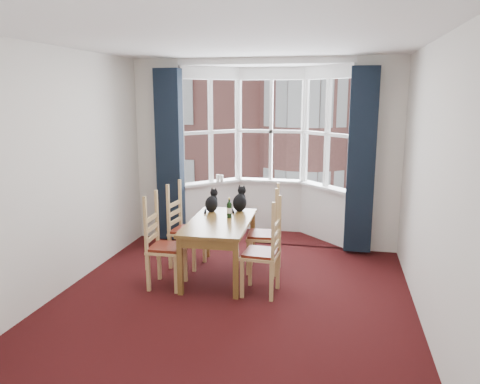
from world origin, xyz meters
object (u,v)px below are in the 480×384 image
(chair_left_near, at_px, (159,248))
(wine_bottle, at_px, (229,209))
(candle_short, at_px, (222,178))
(dining_table, at_px, (220,228))
(chair_left_far, at_px, (181,231))
(chair_right_near, at_px, (268,255))
(candle_tall, at_px, (218,178))
(cat_left, at_px, (212,203))
(cat_right, at_px, (240,201))
(chair_right_far, at_px, (270,236))

(chair_left_near, distance_m, wine_bottle, 1.02)
(chair_left_near, height_order, candle_short, candle_short)
(dining_table, xyz_separation_m, chair_left_far, (-0.61, 0.27, -0.16))
(chair_right_near, bearing_deg, candle_tall, 117.85)
(cat_left, xyz_separation_m, cat_right, (0.36, 0.12, 0.01))
(chair_left_far, height_order, candle_tall, candle_tall)
(chair_left_far, distance_m, chair_right_near, 1.47)
(cat_left, bearing_deg, chair_left_near, -113.96)
(cat_right, bearing_deg, candle_short, 114.50)
(chair_left_near, height_order, chair_right_far, same)
(wine_bottle, xyz_separation_m, candle_tall, (-0.57, 1.62, 0.10))
(chair_left_near, distance_m, candle_short, 2.34)
(candle_short, bearing_deg, cat_left, -81.22)
(chair_left_far, xyz_separation_m, wine_bottle, (0.69, -0.09, 0.36))
(cat_right, xyz_separation_m, wine_bottle, (-0.06, -0.38, -0.02))
(chair_left_far, xyz_separation_m, chair_right_far, (1.20, 0.02, 0.00))
(chair_left_near, xyz_separation_m, candle_short, (0.19, 2.29, 0.45))
(chair_right_far, relative_size, candle_short, 8.18)
(cat_left, bearing_deg, chair_right_far, -10.42)
(chair_right_near, distance_m, cat_right, 1.20)
(wine_bottle, distance_m, candle_tall, 1.72)
(cat_right, relative_size, candle_short, 3.17)
(chair_left_far, relative_size, cat_right, 2.58)
(cat_left, height_order, cat_right, cat_right)
(candle_tall, distance_m, candle_short, 0.06)
(chair_left_near, xyz_separation_m, chair_right_far, (1.22, 0.76, 0.00))
(candle_short, bearing_deg, cat_right, -65.50)
(dining_table, xyz_separation_m, chair_right_near, (0.69, -0.44, -0.16))
(dining_table, distance_m, chair_left_near, 0.80)
(chair_right_far, xyz_separation_m, candle_tall, (-1.09, 1.50, 0.46))
(chair_left_far, distance_m, candle_tall, 1.60)
(chair_left_far, height_order, cat_left, cat_left)
(dining_table, height_order, cat_left, cat_left)
(chair_left_near, bearing_deg, dining_table, 36.69)
(wine_bottle, xyz_separation_m, candle_short, (-0.52, 1.65, 0.09))
(dining_table, bearing_deg, candle_short, 103.43)
(cat_right, xyz_separation_m, candle_tall, (-0.63, 1.23, 0.08))
(dining_table, bearing_deg, chair_left_near, -143.31)
(cat_left, bearing_deg, wine_bottle, -40.94)
(candle_short, bearing_deg, chair_right_near, -63.60)
(wine_bottle, bearing_deg, chair_right_far, 12.58)
(chair_right_far, distance_m, cat_left, 0.91)
(dining_table, height_order, wine_bottle, wine_bottle)
(cat_left, relative_size, candle_tall, 2.61)
(chair_left_far, bearing_deg, cat_right, 21.27)
(chair_left_near, distance_m, chair_right_near, 1.31)
(cat_left, bearing_deg, cat_right, 17.87)
(candle_tall, relative_size, candle_short, 1.11)
(chair_left_far, relative_size, chair_right_far, 1.00)
(chair_right_near, distance_m, chair_right_far, 0.73)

